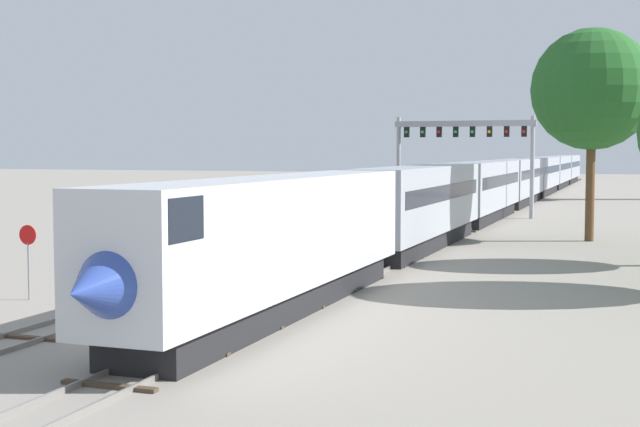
% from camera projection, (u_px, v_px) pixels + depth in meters
% --- Properties ---
extents(ground_plane, '(400.00, 400.00, 0.00)m').
position_uv_depth(ground_plane, '(161.00, 334.00, 27.97)').
color(ground_plane, gray).
extents(track_main, '(2.60, 200.00, 0.16)m').
position_uv_depth(track_main, '(503.00, 211.00, 83.68)').
color(track_main, slate).
rests_on(track_main, ground).
extents(track_near, '(2.60, 160.00, 0.16)m').
position_uv_depth(track_near, '(389.00, 226.00, 66.73)').
color(track_near, slate).
rests_on(track_near, ground).
extents(passenger_train, '(3.04, 155.90, 4.80)m').
position_uv_depth(passenger_train, '(519.00, 180.00, 94.59)').
color(passenger_train, silver).
rests_on(passenger_train, ground).
extents(signal_gantry, '(12.10, 0.49, 8.58)m').
position_uv_depth(signal_gantry, '(464.00, 143.00, 76.61)').
color(signal_gantry, '#999BA0').
rests_on(signal_gantry, ground).
extents(stop_sign, '(0.76, 0.08, 2.88)m').
position_uv_depth(stop_sign, '(28.00, 251.00, 34.29)').
color(stop_sign, gray).
rests_on(stop_sign, ground).
extents(trackside_tree_left, '(7.60, 7.60, 13.32)m').
position_uv_depth(trackside_tree_left, '(592.00, 90.00, 55.94)').
color(trackside_tree_left, brown).
rests_on(trackside_tree_left, ground).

